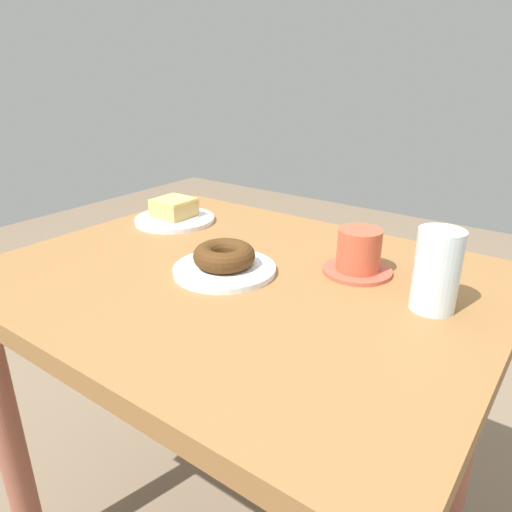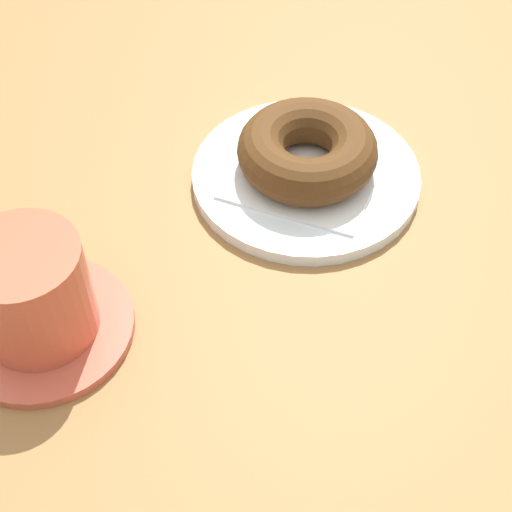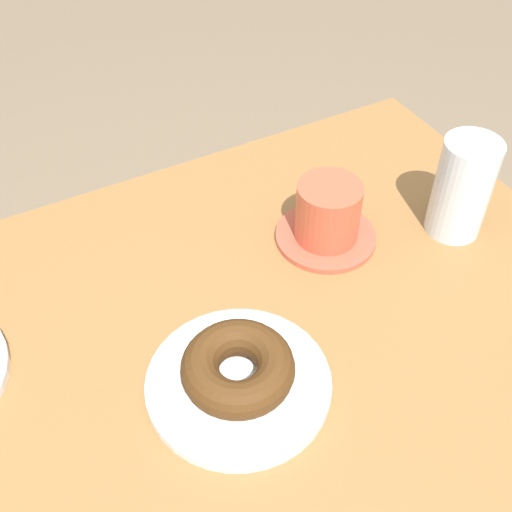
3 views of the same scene
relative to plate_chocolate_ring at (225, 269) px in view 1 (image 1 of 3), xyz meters
The scene contains 9 objects.
table 0.14m from the plate_chocolate_ring, 31.22° to the left, with size 0.93×0.74×0.76m.
plate_chocolate_ring is the anchor object (origin of this frame).
napkin_chocolate_ring 0.01m from the plate_chocolate_ring, ahead, with size 0.12×0.12×0.00m, color white.
donut_chocolate_ring 0.03m from the plate_chocolate_ring, ahead, with size 0.12×0.12×0.04m, color #482A12.
plate_glazed_square 0.35m from the plate_chocolate_ring, 151.05° to the left, with size 0.20×0.20×0.01m, color white.
napkin_glazed_square 0.35m from the plate_chocolate_ring, 151.05° to the left, with size 0.12×0.12×0.00m, color white.
donut_glazed_square 0.35m from the plate_chocolate_ring, 151.05° to the left, with size 0.09×0.09×0.04m.
water_glass 0.38m from the plate_chocolate_ring, 13.63° to the left, with size 0.07×0.07×0.13m, color silver.
coffee_cup 0.25m from the plate_chocolate_ring, 36.17° to the left, with size 0.13×0.13×0.09m.
Camera 1 is at (0.51, -0.65, 1.13)m, focal length 33.47 mm.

